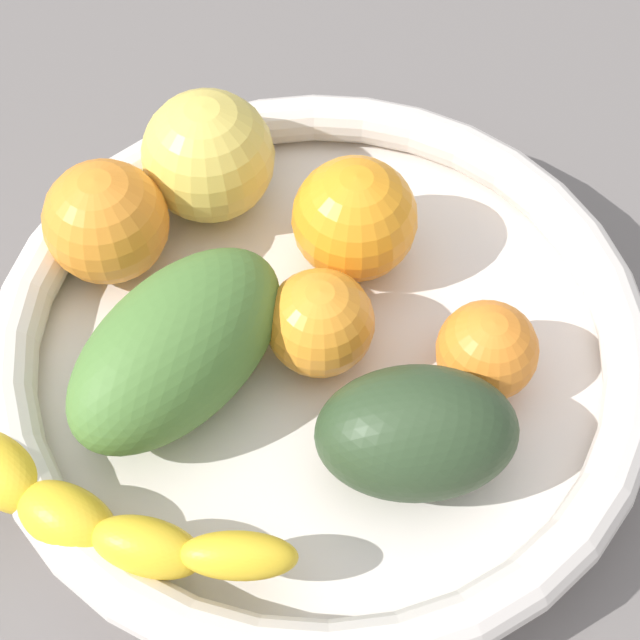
{
  "coord_description": "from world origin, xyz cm",
  "views": [
    {
      "loc": [
        14.82,
        21.07,
        47.58
      ],
      "look_at": [
        0.0,
        0.0,
        8.31
      ],
      "focal_mm": 53.62,
      "sensor_mm": 36.0,
      "label": 1
    }
  ],
  "objects_px": {
    "avocado_dark": "(423,429)",
    "apple_yellow": "(208,156)",
    "orange_front": "(487,351)",
    "orange_mid_left": "(355,219)",
    "banana_draped_left": "(46,476)",
    "orange_mid_right": "(325,326)",
    "fruit_bowl": "(320,349)",
    "orange_rear": "(106,222)",
    "mango_green": "(178,348)"
  },
  "relations": [
    {
      "from": "avocado_dark",
      "to": "apple_yellow",
      "type": "relative_size",
      "value": 1.28
    },
    {
      "from": "orange_front",
      "to": "orange_mid_left",
      "type": "relative_size",
      "value": 0.76
    },
    {
      "from": "banana_draped_left",
      "to": "orange_mid_right",
      "type": "distance_m",
      "value": 0.15
    },
    {
      "from": "apple_yellow",
      "to": "banana_draped_left",
      "type": "bearing_deg",
      "value": 35.83
    },
    {
      "from": "fruit_bowl",
      "to": "orange_front",
      "type": "bearing_deg",
      "value": 134.52
    },
    {
      "from": "fruit_bowl",
      "to": "orange_rear",
      "type": "xyz_separation_m",
      "value": [
        0.06,
        -0.11,
        0.03
      ]
    },
    {
      "from": "orange_front",
      "to": "apple_yellow",
      "type": "bearing_deg",
      "value": -74.64
    },
    {
      "from": "fruit_bowl",
      "to": "avocado_dark",
      "type": "xyz_separation_m",
      "value": [
        -0.0,
        0.08,
        0.03
      ]
    },
    {
      "from": "mango_green",
      "to": "apple_yellow",
      "type": "distance_m",
      "value": 0.12
    },
    {
      "from": "banana_draped_left",
      "to": "orange_front",
      "type": "bearing_deg",
      "value": 162.47
    },
    {
      "from": "banana_draped_left",
      "to": "mango_green",
      "type": "bearing_deg",
      "value": -167.88
    },
    {
      "from": "mango_green",
      "to": "avocado_dark",
      "type": "xyz_separation_m",
      "value": [
        -0.07,
        0.1,
        -0.0
      ]
    },
    {
      "from": "banana_draped_left",
      "to": "apple_yellow",
      "type": "relative_size",
      "value": 3.17
    },
    {
      "from": "orange_front",
      "to": "avocado_dark",
      "type": "xyz_separation_m",
      "value": [
        0.05,
        0.02,
        0.01
      ]
    },
    {
      "from": "orange_front",
      "to": "mango_green",
      "type": "relative_size",
      "value": 0.4
    },
    {
      "from": "orange_front",
      "to": "orange_mid_left",
      "type": "distance_m",
      "value": 0.1
    },
    {
      "from": "banana_draped_left",
      "to": "orange_front",
      "type": "xyz_separation_m",
      "value": [
        -0.21,
        0.06,
        0.0
      ]
    },
    {
      "from": "orange_front",
      "to": "mango_green",
      "type": "xyz_separation_m",
      "value": [
        0.12,
        -0.08,
        0.01
      ]
    },
    {
      "from": "apple_yellow",
      "to": "orange_front",
      "type": "bearing_deg",
      "value": 105.36
    },
    {
      "from": "orange_front",
      "to": "orange_mid_right",
      "type": "bearing_deg",
      "value": -44.55
    },
    {
      "from": "orange_front",
      "to": "avocado_dark",
      "type": "bearing_deg",
      "value": 17.63
    },
    {
      "from": "banana_draped_left",
      "to": "orange_rear",
      "type": "relative_size",
      "value": 3.51
    },
    {
      "from": "orange_rear",
      "to": "avocado_dark",
      "type": "bearing_deg",
      "value": 107.85
    },
    {
      "from": "orange_mid_left",
      "to": "banana_draped_left",
      "type": "bearing_deg",
      "value": 9.7
    },
    {
      "from": "banana_draped_left",
      "to": "orange_mid_right",
      "type": "height_order",
      "value": "orange_mid_right"
    },
    {
      "from": "banana_draped_left",
      "to": "mango_green",
      "type": "height_order",
      "value": "mango_green"
    },
    {
      "from": "orange_rear",
      "to": "apple_yellow",
      "type": "distance_m",
      "value": 0.07
    },
    {
      "from": "avocado_dark",
      "to": "apple_yellow",
      "type": "xyz_separation_m",
      "value": [
        -0.01,
        -0.2,
        0.01
      ]
    },
    {
      "from": "banana_draped_left",
      "to": "orange_mid_right",
      "type": "xyz_separation_m",
      "value": [
        -0.15,
        0.01,
        0.0
      ]
    },
    {
      "from": "fruit_bowl",
      "to": "apple_yellow",
      "type": "xyz_separation_m",
      "value": [
        -0.01,
        -0.12,
        0.03
      ]
    },
    {
      "from": "fruit_bowl",
      "to": "avocado_dark",
      "type": "relative_size",
      "value": 3.61
    },
    {
      "from": "orange_front",
      "to": "mango_green",
      "type": "height_order",
      "value": "mango_green"
    },
    {
      "from": "fruit_bowl",
      "to": "orange_mid_left",
      "type": "height_order",
      "value": "orange_mid_left"
    },
    {
      "from": "orange_mid_left",
      "to": "orange_mid_right",
      "type": "distance_m",
      "value": 0.07
    },
    {
      "from": "orange_mid_left",
      "to": "orange_mid_right",
      "type": "relative_size",
      "value": 1.22
    },
    {
      "from": "orange_mid_right",
      "to": "orange_front",
      "type": "bearing_deg",
      "value": 135.45
    },
    {
      "from": "banana_draped_left",
      "to": "orange_rear",
      "type": "distance_m",
      "value": 0.14
    },
    {
      "from": "orange_rear",
      "to": "mango_green",
      "type": "bearing_deg",
      "value": 84.16
    },
    {
      "from": "fruit_bowl",
      "to": "apple_yellow",
      "type": "distance_m",
      "value": 0.12
    },
    {
      "from": "banana_draped_left",
      "to": "mango_green",
      "type": "xyz_separation_m",
      "value": [
        -0.08,
        -0.02,
        0.01
      ]
    },
    {
      "from": "orange_rear",
      "to": "orange_mid_right",
      "type": "bearing_deg",
      "value": 116.7
    },
    {
      "from": "banana_draped_left",
      "to": "mango_green",
      "type": "relative_size",
      "value": 1.82
    },
    {
      "from": "mango_green",
      "to": "orange_mid_right",
      "type": "bearing_deg",
      "value": 159.0
    },
    {
      "from": "banana_draped_left",
      "to": "avocado_dark",
      "type": "height_order",
      "value": "avocado_dark"
    },
    {
      "from": "fruit_bowl",
      "to": "orange_rear",
      "type": "relative_size",
      "value": 5.11
    },
    {
      "from": "orange_front",
      "to": "orange_mid_right",
      "type": "distance_m",
      "value": 0.08
    },
    {
      "from": "orange_mid_left",
      "to": "orange_mid_right",
      "type": "height_order",
      "value": "orange_mid_left"
    },
    {
      "from": "avocado_dark",
      "to": "mango_green",
      "type": "bearing_deg",
      "value": -54.81
    },
    {
      "from": "avocado_dark",
      "to": "orange_mid_right",
      "type": "bearing_deg",
      "value": -87.85
    },
    {
      "from": "orange_front",
      "to": "apple_yellow",
      "type": "relative_size",
      "value": 0.69
    }
  ]
}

